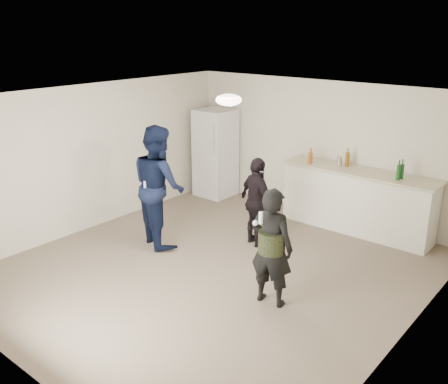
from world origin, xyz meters
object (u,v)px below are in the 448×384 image
Objects in this scene: shaker at (339,161)px; man at (159,186)px; spectator at (257,202)px; counter at (357,202)px; fridge at (216,153)px; woman at (272,247)px.

man reaches higher than shaker.
shaker is 1.76m from spectator.
counter is 1.44× the size of fridge.
spectator is at bearing -56.22° from woman.
woman is 1.80m from spectator.
spectator is at bearing -34.89° from fridge.
fridge is 0.92× the size of man.
woman is at bearing -85.80° from counter.
shaker is at bearing 1.95° from fridge.
counter is at bearing 1.28° from fridge.
fridge is at bearing -48.32° from woman.
fridge is 1.23× the size of spectator.
spectator is (-0.59, -1.59, -0.45)m from shaker.
shaker is at bearing 176.55° from counter.
counter is 0.76m from shaker.
shaker is 0.12× the size of spectator.
fridge is 4.39m from woman.
shaker is (-0.39, 0.02, 0.65)m from counter.
man is (0.88, -2.43, 0.08)m from fridge.
man is at bearing -131.98° from counter.
shaker is 3.14m from man.
fridge is at bearing -178.72° from counter.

